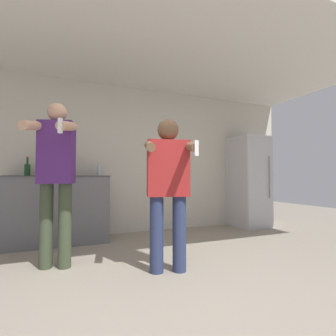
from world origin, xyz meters
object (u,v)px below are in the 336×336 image
at_px(bottle_short_whiskey, 64,167).
at_px(bottle_dark_rum, 27,169).
at_px(person_woman_foreground, 168,183).
at_px(bottle_green_wine, 55,170).
at_px(bottle_brown_liquor, 99,170).
at_px(person_man_side, 56,172).
at_px(bottle_tall_gin, 45,168).
at_px(refrigerator, 249,182).

height_order(bottle_short_whiskey, bottle_dark_rum, bottle_short_whiskey).
height_order(bottle_short_whiskey, person_woman_foreground, person_woman_foreground).
relative_size(bottle_short_whiskey, bottle_green_wine, 1.35).
relative_size(bottle_brown_liquor, person_man_side, 0.13).
bearing_deg(person_woman_foreground, bottle_brown_liquor, 103.95).
xyz_separation_m(bottle_brown_liquor, bottle_tall_gin, (-0.78, 0.00, 0.02)).
relative_size(bottle_brown_liquor, bottle_tall_gin, 0.82).
bearing_deg(bottle_short_whiskey, bottle_brown_liquor, 0.00).
height_order(bottle_dark_rum, person_man_side, person_man_side).
xyz_separation_m(bottle_brown_liquor, person_woman_foreground, (0.44, -1.78, -0.18)).
bearing_deg(bottle_dark_rum, bottle_short_whiskey, 0.00).
bearing_deg(bottle_tall_gin, refrigerator, -1.95).
bearing_deg(bottle_green_wine, person_man_side, -88.67).
height_order(bottle_tall_gin, bottle_dark_rum, bottle_tall_gin).
bearing_deg(person_man_side, bottle_tall_gin, 97.57).
distance_m(bottle_dark_rum, person_woman_foreground, 2.30).
height_order(bottle_dark_rum, person_woman_foreground, person_woman_foreground).
distance_m(bottle_brown_liquor, bottle_green_wine, 0.65).
bearing_deg(bottle_short_whiskey, bottle_dark_rum, -180.00).
bearing_deg(refrigerator, person_woman_foreground, -145.50).
bearing_deg(person_man_side, refrigerator, 17.45).
distance_m(bottle_short_whiskey, person_man_side, 1.22).
distance_m(bottle_short_whiskey, bottle_tall_gin, 0.27).
distance_m(bottle_tall_gin, bottle_green_wine, 0.14).
bearing_deg(bottle_green_wine, refrigerator, -2.02).
relative_size(bottle_tall_gin, person_woman_foreground, 0.18).
height_order(bottle_green_wine, person_man_side, person_man_side).
distance_m(bottle_tall_gin, bottle_dark_rum, 0.23).
distance_m(bottle_tall_gin, person_woman_foreground, 2.17).
height_order(bottle_brown_liquor, bottle_green_wine, bottle_green_wine).
distance_m(bottle_brown_liquor, person_man_side, 1.37).
bearing_deg(refrigerator, person_man_side, -162.55).
xyz_separation_m(bottle_green_wine, person_woman_foreground, (1.09, -1.78, -0.17)).
bearing_deg(person_woman_foreground, refrigerator, 34.50).
bearing_deg(bottle_green_wine, bottle_brown_liquor, -0.00).
height_order(person_woman_foreground, person_man_side, person_man_side).
xyz_separation_m(bottle_dark_rum, person_man_side, (0.39, -1.22, -0.06)).
relative_size(refrigerator, bottle_green_wine, 6.87).
xyz_separation_m(bottle_short_whiskey, bottle_tall_gin, (-0.27, 0.00, -0.02)).
bearing_deg(bottle_brown_liquor, bottle_tall_gin, 180.00).
height_order(bottle_green_wine, person_woman_foreground, person_woman_foreground).
xyz_separation_m(bottle_short_whiskey, person_man_side, (-0.10, -1.22, -0.10)).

